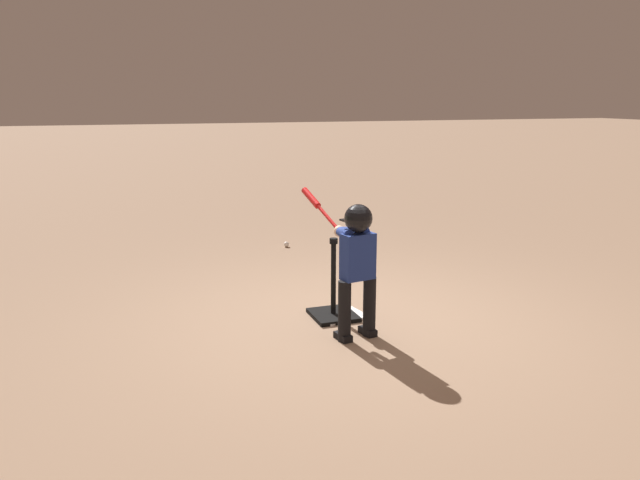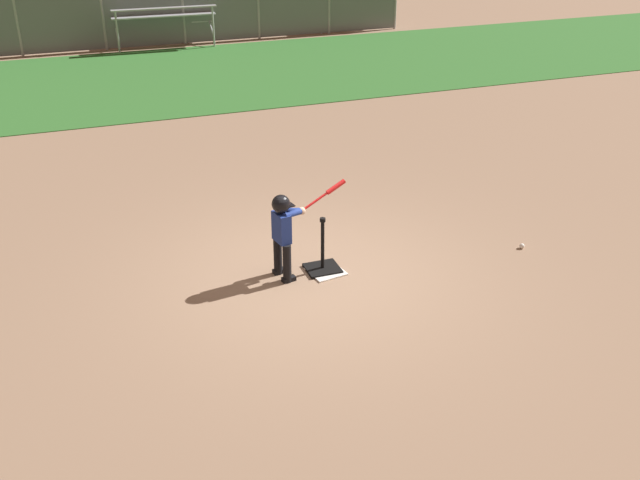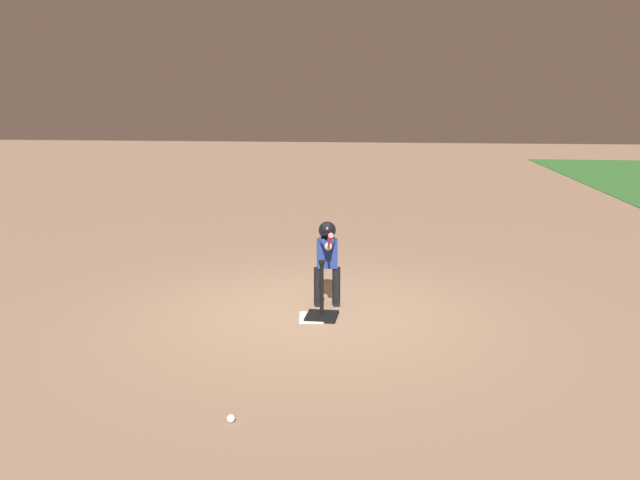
% 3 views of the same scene
% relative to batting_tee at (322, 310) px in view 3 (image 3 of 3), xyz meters
% --- Properties ---
extents(ground_plane, '(90.00, 90.00, 0.00)m').
position_rel_batting_tee_xyz_m(ground_plane, '(-0.16, -0.14, -0.11)').
color(ground_plane, '#93755B').
extents(home_plate, '(0.51, 0.51, 0.02)m').
position_rel_batting_tee_xyz_m(home_plate, '(0.02, -0.07, -0.10)').
color(home_plate, white).
rests_on(home_plate, ground_plane).
extents(batting_tee, '(0.45, 0.40, 0.77)m').
position_rel_batting_tee_xyz_m(batting_tee, '(0.00, 0.00, 0.00)').
color(batting_tee, black).
rests_on(batting_tee, ground_plane).
extents(batter_child, '(1.06, 0.40, 1.20)m').
position_rel_batting_tee_xyz_m(batter_child, '(-0.52, -0.00, 0.65)').
color(batter_child, black).
rests_on(batter_child, ground_plane).
extents(baseball, '(0.07, 0.07, 0.07)m').
position_rel_batting_tee_xyz_m(baseball, '(2.88, -0.38, -0.07)').
color(baseball, white).
rests_on(baseball, ground_plane).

